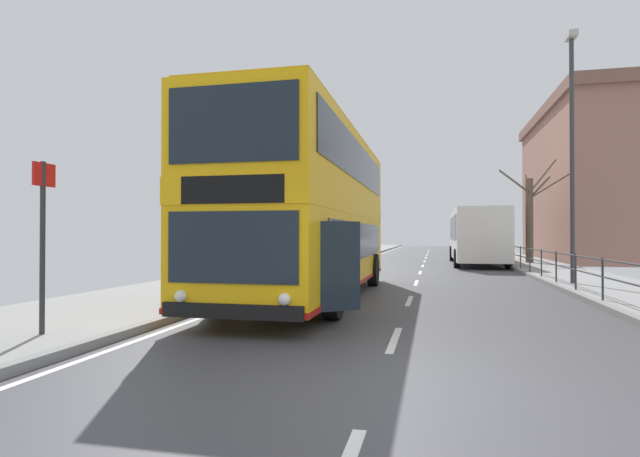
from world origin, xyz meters
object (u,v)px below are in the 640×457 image
at_px(bus_stop_sign_near, 43,228).
at_px(street_lamp_far_side, 572,138).
at_px(background_bus_far_lane, 476,235).
at_px(background_building_00, 634,182).
at_px(double_decker_bus_main, 312,212).
at_px(background_building_01, 635,178).
at_px(bare_tree_far_00, 530,216).

distance_m(bus_stop_sign_near, street_lamp_far_side, 14.97).
xyz_separation_m(background_bus_far_lane, background_building_00, (10.43, 6.91, 3.47)).
bearing_deg(bus_stop_sign_near, double_decker_bus_main, 66.55).
bearing_deg(background_bus_far_lane, double_decker_bus_main, -108.04).
height_order(background_building_00, background_building_01, background_building_01).
bearing_deg(bare_tree_far_00, bus_stop_sign_near, -115.69).
height_order(bus_stop_sign_near, background_building_01, background_building_01).
height_order(double_decker_bus_main, street_lamp_far_side, street_lamp_far_side).
relative_size(background_bus_far_lane, bare_tree_far_00, 1.90).
bearing_deg(street_lamp_far_side, bus_stop_sign_near, -133.65).
distance_m(bare_tree_far_00, background_building_00, 10.69).
bearing_deg(street_lamp_far_side, background_building_00, 66.30).
bearing_deg(background_bus_far_lane, street_lamp_far_side, -81.08).
height_order(background_bus_far_lane, bare_tree_far_00, bare_tree_far_00).
bearing_deg(double_decker_bus_main, bus_stop_sign_near, -113.45).
distance_m(bus_stop_sign_near, background_building_01, 49.43).
bearing_deg(bus_stop_sign_near, street_lamp_far_side, 46.35).
distance_m(street_lamp_far_side, background_building_01, 35.29).
bearing_deg(bare_tree_far_00, background_building_00, 42.91).
relative_size(bus_stop_sign_near, background_building_01, 0.16).
height_order(street_lamp_far_side, bare_tree_far_00, street_lamp_far_side).
relative_size(double_decker_bus_main, street_lamp_far_side, 1.38).
distance_m(background_bus_far_lane, street_lamp_far_side, 12.95).
relative_size(background_bus_far_lane, street_lamp_far_side, 1.34).
xyz_separation_m(background_bus_far_lane, street_lamp_far_side, (1.95, -12.42, 3.07)).
xyz_separation_m(background_bus_far_lane, bus_stop_sign_near, (-8.18, -23.04, 0.12)).
distance_m(double_decker_bus_main, background_building_00, 28.64).
relative_size(double_decker_bus_main, background_bus_far_lane, 1.03).
bearing_deg(background_building_01, bare_tree_far_00, -121.20).
xyz_separation_m(double_decker_bus_main, street_lamp_far_side, (7.40, 4.33, 2.45)).
bearing_deg(background_bus_far_lane, bare_tree_far_00, -3.59).
relative_size(street_lamp_far_side, background_building_00, 0.48).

